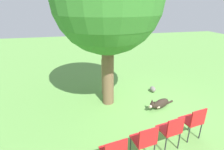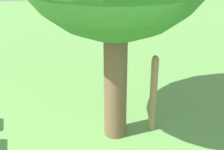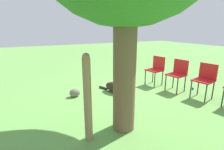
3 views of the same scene
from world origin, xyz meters
TOP-DOWN VIEW (x-y plane):
  - fence_post at (1.33, 1.16)m, footprint 0.12×0.12m

SIDE VIEW (x-z plane):
  - fence_post at x=1.33m, z-range 0.01..1.42m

